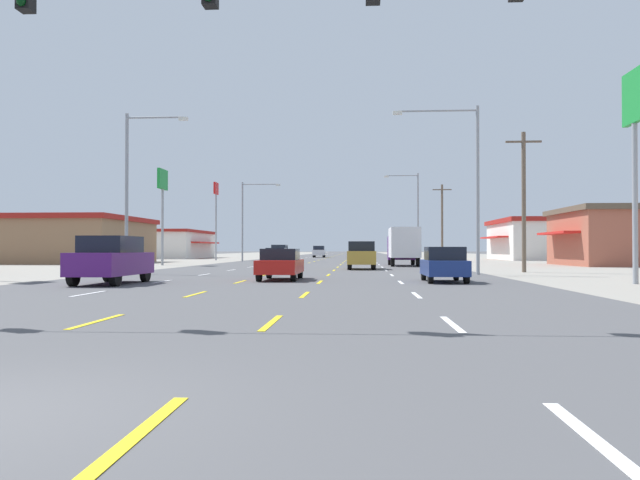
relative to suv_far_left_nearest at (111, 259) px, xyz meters
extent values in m
plane|color=#4C4C4F|center=(6.80, 45.83, -1.03)|extent=(572.00, 572.00, 0.00)
cube|color=gray|center=(-17.95, 45.83, -1.02)|extent=(28.00, 440.00, 0.01)
cube|color=gray|center=(31.55, 45.83, -1.02)|extent=(28.00, 440.00, 0.01)
cube|color=white|center=(1.55, -5.67, -1.02)|extent=(0.14, 2.60, 0.01)
cube|color=white|center=(1.55, 1.83, -1.02)|extent=(0.14, 2.60, 0.01)
cube|color=white|center=(1.55, 9.33, -1.02)|extent=(0.14, 2.60, 0.01)
cube|color=white|center=(1.55, 16.83, -1.02)|extent=(0.14, 2.60, 0.01)
cube|color=white|center=(1.55, 24.33, -1.02)|extent=(0.14, 2.60, 0.01)
cube|color=white|center=(1.55, 31.83, -1.02)|extent=(0.14, 2.60, 0.01)
cube|color=white|center=(1.55, 39.33, -1.02)|extent=(0.14, 2.60, 0.01)
cube|color=white|center=(1.55, 46.83, -1.02)|extent=(0.14, 2.60, 0.01)
cube|color=white|center=(1.55, 54.33, -1.02)|extent=(0.14, 2.60, 0.01)
cube|color=white|center=(1.55, 61.83, -1.02)|extent=(0.14, 2.60, 0.01)
cube|color=white|center=(1.55, 69.33, -1.02)|extent=(0.14, 2.60, 0.01)
cube|color=white|center=(1.55, 76.83, -1.02)|extent=(0.14, 2.60, 0.01)
cube|color=white|center=(1.55, 84.33, -1.02)|extent=(0.14, 2.60, 0.01)
cube|color=white|center=(1.55, 91.83, -1.02)|extent=(0.14, 2.60, 0.01)
cube|color=white|center=(1.55, 99.33, -1.02)|extent=(0.14, 2.60, 0.01)
cube|color=white|center=(1.55, 106.83, -1.02)|extent=(0.14, 2.60, 0.01)
cube|color=white|center=(1.55, 114.33, -1.02)|extent=(0.14, 2.60, 0.01)
cube|color=white|center=(1.55, 121.83, -1.02)|extent=(0.14, 2.60, 0.01)
cube|color=white|center=(1.55, 129.33, -1.02)|extent=(0.14, 2.60, 0.01)
cube|color=white|center=(1.55, 136.83, -1.02)|extent=(0.14, 2.60, 0.01)
cube|color=white|center=(1.55, 144.33, -1.02)|extent=(0.14, 2.60, 0.01)
cube|color=white|center=(1.55, 151.83, -1.02)|extent=(0.14, 2.60, 0.01)
cube|color=white|center=(1.55, 159.33, -1.02)|extent=(0.14, 2.60, 0.01)
cube|color=white|center=(1.55, 166.83, -1.02)|extent=(0.14, 2.60, 0.01)
cube|color=white|center=(1.55, 174.33, -1.02)|extent=(0.14, 2.60, 0.01)
cube|color=white|center=(1.55, 181.83, -1.02)|extent=(0.14, 2.60, 0.01)
cube|color=white|center=(1.55, 189.33, -1.02)|extent=(0.14, 2.60, 0.01)
cube|color=white|center=(1.55, 196.83, -1.02)|extent=(0.14, 2.60, 0.01)
cube|color=yellow|center=(5.05, -13.17, -1.02)|extent=(0.14, 2.60, 0.01)
cube|color=yellow|center=(5.05, -5.67, -1.02)|extent=(0.14, 2.60, 0.01)
cube|color=yellow|center=(5.05, 1.83, -1.02)|extent=(0.14, 2.60, 0.01)
cube|color=yellow|center=(5.05, 9.33, -1.02)|extent=(0.14, 2.60, 0.01)
cube|color=yellow|center=(5.05, 16.83, -1.02)|extent=(0.14, 2.60, 0.01)
cube|color=yellow|center=(5.05, 24.33, -1.02)|extent=(0.14, 2.60, 0.01)
cube|color=yellow|center=(5.05, 31.83, -1.02)|extent=(0.14, 2.60, 0.01)
cube|color=yellow|center=(5.05, 39.33, -1.02)|extent=(0.14, 2.60, 0.01)
cube|color=yellow|center=(5.05, 46.83, -1.02)|extent=(0.14, 2.60, 0.01)
cube|color=yellow|center=(5.05, 54.33, -1.02)|extent=(0.14, 2.60, 0.01)
cube|color=yellow|center=(5.05, 61.83, -1.02)|extent=(0.14, 2.60, 0.01)
cube|color=yellow|center=(5.05, 69.33, -1.02)|extent=(0.14, 2.60, 0.01)
cube|color=yellow|center=(5.05, 76.83, -1.02)|extent=(0.14, 2.60, 0.01)
cube|color=yellow|center=(5.05, 84.33, -1.02)|extent=(0.14, 2.60, 0.01)
cube|color=yellow|center=(5.05, 91.83, -1.02)|extent=(0.14, 2.60, 0.01)
cube|color=yellow|center=(5.05, 99.33, -1.02)|extent=(0.14, 2.60, 0.01)
cube|color=yellow|center=(5.05, 106.83, -1.02)|extent=(0.14, 2.60, 0.01)
cube|color=yellow|center=(5.05, 114.33, -1.02)|extent=(0.14, 2.60, 0.01)
cube|color=yellow|center=(5.05, 121.83, -1.02)|extent=(0.14, 2.60, 0.01)
cube|color=yellow|center=(5.05, 129.33, -1.02)|extent=(0.14, 2.60, 0.01)
cube|color=yellow|center=(5.05, 136.83, -1.02)|extent=(0.14, 2.60, 0.01)
cube|color=yellow|center=(5.05, 144.33, -1.02)|extent=(0.14, 2.60, 0.01)
cube|color=yellow|center=(5.05, 151.83, -1.02)|extent=(0.14, 2.60, 0.01)
cube|color=yellow|center=(5.05, 159.33, -1.02)|extent=(0.14, 2.60, 0.01)
cube|color=yellow|center=(5.05, 166.83, -1.02)|extent=(0.14, 2.60, 0.01)
cube|color=yellow|center=(5.05, 174.33, -1.02)|extent=(0.14, 2.60, 0.01)
cube|color=yellow|center=(5.05, 181.83, -1.02)|extent=(0.14, 2.60, 0.01)
cube|color=yellow|center=(5.05, 189.33, -1.02)|extent=(0.14, 2.60, 0.01)
cube|color=yellow|center=(5.05, 196.83, -1.02)|extent=(0.14, 2.60, 0.01)
cube|color=yellow|center=(8.55, -20.67, -1.02)|extent=(0.14, 2.60, 0.01)
cube|color=yellow|center=(8.55, -13.17, -1.02)|extent=(0.14, 2.60, 0.01)
cube|color=yellow|center=(8.55, -5.67, -1.02)|extent=(0.14, 2.60, 0.01)
cube|color=yellow|center=(8.55, 1.83, -1.02)|extent=(0.14, 2.60, 0.01)
cube|color=yellow|center=(8.55, 9.33, -1.02)|extent=(0.14, 2.60, 0.01)
cube|color=yellow|center=(8.55, 16.83, -1.02)|extent=(0.14, 2.60, 0.01)
cube|color=yellow|center=(8.55, 24.33, -1.02)|extent=(0.14, 2.60, 0.01)
cube|color=yellow|center=(8.55, 31.83, -1.02)|extent=(0.14, 2.60, 0.01)
cube|color=yellow|center=(8.55, 39.33, -1.02)|extent=(0.14, 2.60, 0.01)
cube|color=yellow|center=(8.55, 46.83, -1.02)|extent=(0.14, 2.60, 0.01)
cube|color=yellow|center=(8.55, 54.33, -1.02)|extent=(0.14, 2.60, 0.01)
cube|color=yellow|center=(8.55, 61.83, -1.02)|extent=(0.14, 2.60, 0.01)
cube|color=yellow|center=(8.55, 69.33, -1.02)|extent=(0.14, 2.60, 0.01)
cube|color=yellow|center=(8.55, 76.83, -1.02)|extent=(0.14, 2.60, 0.01)
cube|color=yellow|center=(8.55, 84.33, -1.02)|extent=(0.14, 2.60, 0.01)
cube|color=yellow|center=(8.55, 91.83, -1.02)|extent=(0.14, 2.60, 0.01)
cube|color=yellow|center=(8.55, 99.33, -1.02)|extent=(0.14, 2.60, 0.01)
cube|color=yellow|center=(8.55, 106.83, -1.02)|extent=(0.14, 2.60, 0.01)
cube|color=yellow|center=(8.55, 114.33, -1.02)|extent=(0.14, 2.60, 0.01)
cube|color=yellow|center=(8.55, 121.83, -1.02)|extent=(0.14, 2.60, 0.01)
cube|color=yellow|center=(8.55, 129.33, -1.02)|extent=(0.14, 2.60, 0.01)
cube|color=yellow|center=(8.55, 136.83, -1.02)|extent=(0.14, 2.60, 0.01)
cube|color=yellow|center=(8.55, 144.33, -1.02)|extent=(0.14, 2.60, 0.01)
cube|color=yellow|center=(8.55, 151.83, -1.02)|extent=(0.14, 2.60, 0.01)
cube|color=yellow|center=(8.55, 159.33, -1.02)|extent=(0.14, 2.60, 0.01)
cube|color=yellow|center=(8.55, 166.83, -1.02)|extent=(0.14, 2.60, 0.01)
cube|color=yellow|center=(8.55, 174.33, -1.02)|extent=(0.14, 2.60, 0.01)
cube|color=yellow|center=(8.55, 181.83, -1.02)|extent=(0.14, 2.60, 0.01)
cube|color=yellow|center=(8.55, 189.33, -1.02)|extent=(0.14, 2.60, 0.01)
cube|color=yellow|center=(8.55, 196.83, -1.02)|extent=(0.14, 2.60, 0.01)
cube|color=white|center=(12.05, -20.67, -1.02)|extent=(0.14, 2.60, 0.01)
cube|color=white|center=(12.05, -13.17, -1.02)|extent=(0.14, 2.60, 0.01)
cube|color=white|center=(12.05, -5.67, -1.02)|extent=(0.14, 2.60, 0.01)
cube|color=white|center=(12.05, 1.83, -1.02)|extent=(0.14, 2.60, 0.01)
cube|color=white|center=(12.05, 9.33, -1.02)|extent=(0.14, 2.60, 0.01)
cube|color=white|center=(12.05, 16.83, -1.02)|extent=(0.14, 2.60, 0.01)
cube|color=white|center=(12.05, 24.33, -1.02)|extent=(0.14, 2.60, 0.01)
cube|color=white|center=(12.05, 31.83, -1.02)|extent=(0.14, 2.60, 0.01)
cube|color=white|center=(12.05, 39.33, -1.02)|extent=(0.14, 2.60, 0.01)
cube|color=white|center=(12.05, 46.83, -1.02)|extent=(0.14, 2.60, 0.01)
cube|color=white|center=(12.05, 54.33, -1.02)|extent=(0.14, 2.60, 0.01)
cube|color=white|center=(12.05, 61.83, -1.02)|extent=(0.14, 2.60, 0.01)
cube|color=white|center=(12.05, 69.33, -1.02)|extent=(0.14, 2.60, 0.01)
cube|color=white|center=(12.05, 76.83, -1.02)|extent=(0.14, 2.60, 0.01)
cube|color=white|center=(12.05, 84.33, -1.02)|extent=(0.14, 2.60, 0.01)
cube|color=white|center=(12.05, 91.83, -1.02)|extent=(0.14, 2.60, 0.01)
cube|color=white|center=(12.05, 99.33, -1.02)|extent=(0.14, 2.60, 0.01)
cube|color=white|center=(12.05, 106.83, -1.02)|extent=(0.14, 2.60, 0.01)
cube|color=white|center=(12.05, 114.33, -1.02)|extent=(0.14, 2.60, 0.01)
cube|color=white|center=(12.05, 121.83, -1.02)|extent=(0.14, 2.60, 0.01)
cube|color=white|center=(12.05, 129.33, -1.02)|extent=(0.14, 2.60, 0.01)
cube|color=white|center=(12.05, 136.83, -1.02)|extent=(0.14, 2.60, 0.01)
cube|color=white|center=(12.05, 144.33, -1.02)|extent=(0.14, 2.60, 0.01)
cube|color=white|center=(12.05, 151.83, -1.02)|extent=(0.14, 2.60, 0.01)
cube|color=white|center=(12.05, 159.33, -1.02)|extent=(0.14, 2.60, 0.01)
cube|color=white|center=(12.05, 166.83, -1.02)|extent=(0.14, 2.60, 0.01)
cube|color=white|center=(12.05, 174.33, -1.02)|extent=(0.14, 2.60, 0.01)
cube|color=white|center=(12.05, 181.83, -1.02)|extent=(0.14, 2.60, 0.01)
cube|color=white|center=(12.05, 189.33, -1.02)|extent=(0.14, 2.60, 0.01)
cube|color=white|center=(12.05, 196.83, -1.02)|extent=(0.14, 2.60, 0.01)
sphere|color=black|center=(3.14, -12.64, 5.65)|extent=(0.20, 0.20, 0.20)
cube|color=#4C196B|center=(0.00, 0.01, -0.19)|extent=(1.98, 4.90, 0.92)
cube|color=black|center=(0.00, -0.04, 0.61)|extent=(1.82, 2.70, 0.68)
cylinder|color=black|center=(-0.84, 1.71, -0.65)|extent=(0.26, 0.76, 0.76)
cylinder|color=black|center=(0.84, 1.71, -0.65)|extent=(0.26, 0.76, 0.76)
cylinder|color=black|center=(-0.84, -1.69, -0.65)|extent=(0.26, 0.76, 0.76)
cylinder|color=black|center=(0.84, -1.69, -0.65)|extent=(0.26, 0.76, 0.76)
cube|color=navy|center=(13.96, 2.38, -0.40)|extent=(1.72, 3.90, 0.66)
cube|color=black|center=(13.96, 2.13, 0.22)|extent=(1.58, 1.90, 0.58)
cylinder|color=black|center=(13.22, 3.78, -0.73)|extent=(0.20, 0.60, 0.60)
cylinder|color=black|center=(14.70, 3.78, -0.73)|extent=(0.20, 0.60, 0.60)
cylinder|color=black|center=(13.22, 0.98, -0.73)|extent=(0.20, 0.60, 0.60)
cylinder|color=black|center=(14.70, 0.98, -0.73)|extent=(0.20, 0.60, 0.60)
cube|color=red|center=(6.58, 3.79, -0.40)|extent=(1.80, 4.50, 0.62)
cube|color=black|center=(6.58, 3.69, 0.17)|extent=(1.62, 2.10, 0.52)
cylinder|color=black|center=(5.81, 5.34, -0.71)|extent=(0.22, 0.64, 0.64)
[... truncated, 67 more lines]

